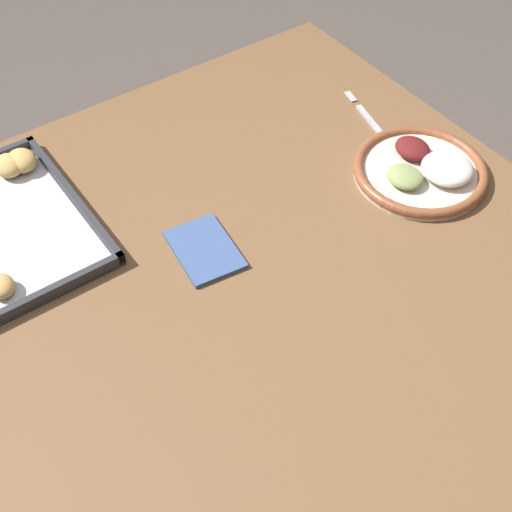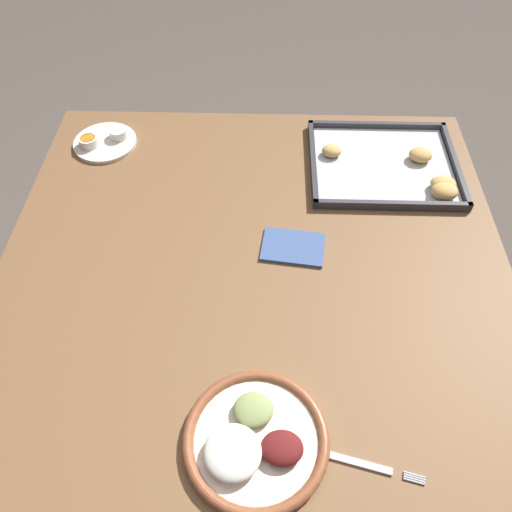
{
  "view_description": "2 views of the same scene",
  "coord_description": "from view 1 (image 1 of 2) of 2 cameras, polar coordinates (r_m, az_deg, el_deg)",
  "views": [
    {
      "loc": [
        -0.62,
        0.44,
        1.62
      ],
      "look_at": [
        0.0,
        0.0,
        0.75
      ],
      "focal_mm": 50.0,
      "sensor_mm": 36.0,
      "label": 1
    },
    {
      "loc": [
        0.02,
        -0.67,
        1.58
      ],
      "look_at": [
        0.0,
        0.0,
        0.75
      ],
      "focal_mm": 35.0,
      "sensor_mm": 36.0,
      "label": 2
    }
  ],
  "objects": [
    {
      "name": "dinner_plate",
      "position": [
        1.36,
        13.17,
        6.72
      ],
      "size": [
        0.25,
        0.25,
        0.05
      ],
      "color": "beige",
      "rests_on": "dining_table"
    },
    {
      "name": "napkin",
      "position": [
        1.2,
        -4.14,
        0.53
      ],
      "size": [
        0.15,
        0.11,
        0.01
      ],
      "color": "#3F598C",
      "rests_on": "dining_table"
    },
    {
      "name": "fork",
      "position": [
        1.47,
        9.36,
        10.36
      ],
      "size": [
        0.21,
        0.06,
        0.0
      ],
      "rotation": [
        0.0,
        0.0,
        -0.24
      ],
      "color": "#B2B2B7",
      "rests_on": "dining_table"
    },
    {
      "name": "ground_plane",
      "position": [
        1.79,
        0.09,
        -16.25
      ],
      "size": [
        8.0,
        8.0,
        0.0
      ],
      "primitive_type": "plane",
      "color": "#564C44"
    },
    {
      "name": "dining_table",
      "position": [
        1.25,
        0.12,
        -3.83
      ],
      "size": [
        1.12,
        1.1,
        0.72
      ],
      "color": "brown",
      "rests_on": "ground_plane"
    }
  ]
}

